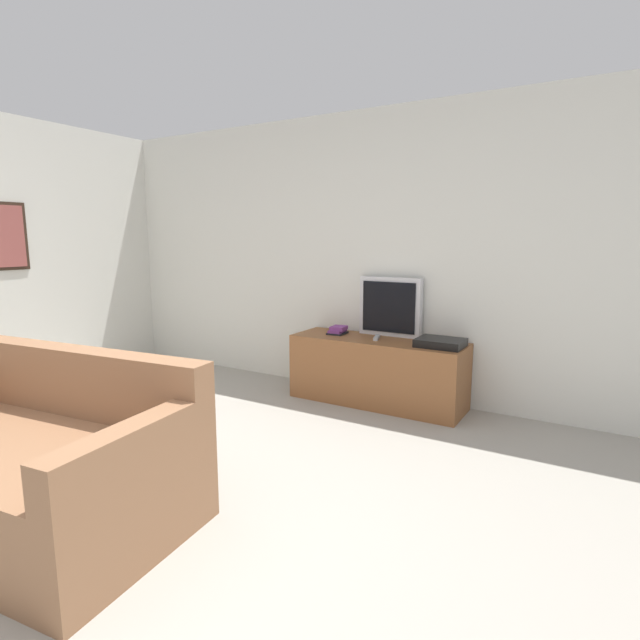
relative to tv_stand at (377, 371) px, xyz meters
The scene contains 8 objects.
ground_plane 2.76m from the tv_stand, 93.99° to the right, with size 14.00×14.00×0.00m, color #9E998E.
wall_back 1.07m from the tv_stand, 122.83° to the left, with size 9.00×0.06×2.60m.
tv_stand is the anchor object (origin of this frame).
television 0.59m from the tv_stand, 81.96° to the left, with size 0.58×0.09×0.53m.
couch 2.75m from the tv_stand, 106.82° to the right, with size 1.85×1.15×0.84m.
book_stack 0.53m from the tv_stand, behind, with size 0.16×0.22×0.07m.
remote_on_stand 0.30m from the tv_stand, 145.41° to the left, with size 0.09×0.20×0.02m.
set_top_box 0.65m from the tv_stand, ahead, with size 0.37×0.30×0.07m.
Camera 1 is at (1.95, -1.22, 1.47)m, focal length 28.00 mm.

